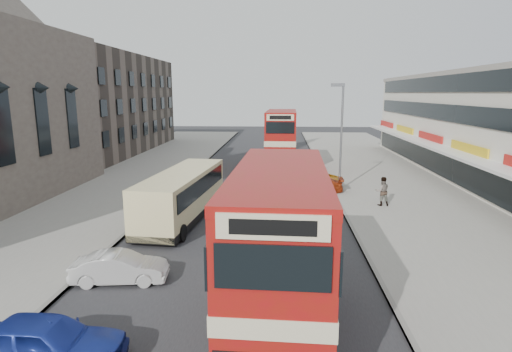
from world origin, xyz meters
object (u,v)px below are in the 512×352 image
at_px(bus_second, 281,140).
at_px(coach, 183,193).
at_px(car_right_a, 315,185).
at_px(cyclist, 307,175).
at_px(pedestrian_near, 382,191).
at_px(car_left_front, 120,268).
at_px(car_left_near, 45,343).
at_px(car_right_b, 313,180).
at_px(street_lamp, 341,129).
at_px(bus_main, 280,257).

height_order(bus_second, coach, bus_second).
xyz_separation_m(car_right_a, cyclist, (-0.39, 3.22, 0.12)).
height_order(coach, car_right_a, coach).
xyz_separation_m(coach, pedestrian_near, (12.49, 3.16, -0.44)).
bearing_deg(bus_second, car_left_front, 76.97).
xyz_separation_m(car_left_near, car_right_b, (8.94, 22.48, -0.14)).
bearing_deg(street_lamp, coach, -143.98).
height_order(bus_second, car_right_b, bus_second).
xyz_separation_m(car_right_a, car_right_b, (-0.03, 1.72, -0.00)).
relative_size(coach, car_left_front, 2.74).
xyz_separation_m(street_lamp, car_right_a, (-1.83, -0.46, -4.18)).
bearing_deg(cyclist, bus_main, -100.61).
bearing_deg(cyclist, car_left_near, -114.67).
bearing_deg(coach, pedestrian_near, 19.67).
xyz_separation_m(car_left_front, pedestrian_near, (13.03, 11.72, 0.51)).
bearing_deg(cyclist, car_left_front, -119.48).
bearing_deg(car_left_near, car_left_front, -0.94).
relative_size(street_lamp, car_left_front, 2.18).
xyz_separation_m(coach, cyclist, (8.01, 10.20, -0.83)).
distance_m(bus_main, car_right_b, 21.14).
bearing_deg(car_left_front, street_lamp, -40.50).
bearing_deg(car_right_a, pedestrian_near, 48.14).
height_order(street_lamp, car_right_a, street_lamp).
relative_size(street_lamp, pedestrian_near, 4.19).
bearing_deg(bus_second, street_lamp, 117.88).
bearing_deg(car_right_a, car_left_front, -28.78).
bearing_deg(car_left_near, bus_second, -12.67).
bearing_deg(car_right_b, car_right_a, 2.10).
distance_m(street_lamp, cyclist, 5.38).
distance_m(coach, cyclist, 13.00).
relative_size(bus_main, cyclist, 4.48).
height_order(coach, cyclist, coach).
xyz_separation_m(bus_main, pedestrian_near, (6.69, 15.34, -1.60)).
bearing_deg(car_left_front, pedestrian_near, -54.59).
bearing_deg(car_right_b, car_left_near, -20.57).
xyz_separation_m(car_left_front, car_right_a, (8.94, 15.54, -0.00)).
xyz_separation_m(car_left_near, cyclist, (8.58, 23.98, -0.01)).
relative_size(car_right_a, cyclist, 1.99).
relative_size(street_lamp, coach, 0.80).
xyz_separation_m(street_lamp, car_left_front, (-10.77, -16.00, -4.17)).
height_order(street_lamp, cyclist, street_lamp).
xyz_separation_m(pedestrian_near, cyclist, (-4.48, 7.04, -0.39)).
relative_size(coach, car_right_a, 2.42).
relative_size(bus_second, pedestrian_near, 5.25).
distance_m(street_lamp, car_right_a, 4.58).
bearing_deg(car_left_front, car_right_a, -36.48).
xyz_separation_m(car_left_near, car_left_front, (0.03, 5.22, -0.13)).
bearing_deg(car_left_near, street_lamp, -27.56).
bearing_deg(car_right_b, coach, -42.78).
bearing_deg(coach, car_right_b, 51.58).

